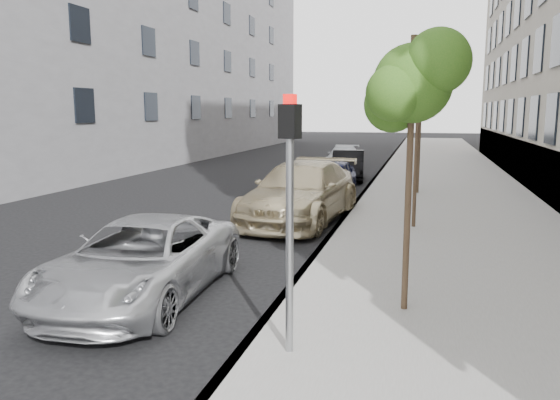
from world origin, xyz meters
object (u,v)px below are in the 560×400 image
at_px(sedan_black, 348,165).
at_px(sedan_rear, 343,156).
at_px(tree_near, 414,84).
at_px(sedan_blue, 332,177).
at_px(signal_pole, 290,196).
at_px(minivan, 142,259).
at_px(tree_mid, 421,70).
at_px(tree_far, 422,104).
at_px(suv, 301,192).

relative_size(sedan_black, sedan_rear, 1.00).
relative_size(tree_near, sedan_blue, 1.08).
bearing_deg(signal_pole, sedan_rear, 115.45).
height_order(signal_pole, minivan, signal_pole).
bearing_deg(tree_mid, sedan_blue, 118.16).
relative_size(sedan_blue, sedan_rear, 0.93).
bearing_deg(sedan_rear, sedan_blue, -85.35).
bearing_deg(sedan_black, sedan_rear, 94.42).
height_order(tree_mid, minivan, tree_mid).
distance_m(tree_far, sedan_rear, 11.87).
bearing_deg(tree_mid, tree_far, 90.00).
xyz_separation_m(tree_near, minivan, (-4.51, -0.23, -2.97)).
distance_m(tree_mid, sedan_rear, 18.06).
bearing_deg(tree_far, signal_pole, -95.42).
bearing_deg(sedan_blue, minivan, -94.14).
bearing_deg(tree_near, sedan_rear, 100.72).
height_order(tree_far, minivan, tree_far).
bearing_deg(minivan, sedan_black, 83.80).
bearing_deg(tree_mid, minivan, -123.84).
relative_size(tree_far, minivan, 0.85).
distance_m(tree_far, sedan_blue, 4.40).
xyz_separation_m(minivan, sedan_rear, (0.04, 23.83, -0.07)).
bearing_deg(sedan_black, minivan, -99.90).
height_order(signal_pole, sedan_rear, signal_pole).
height_order(tree_near, suv, tree_near).
height_order(tree_mid, tree_far, tree_mid).
bearing_deg(tree_mid, tree_near, -90.00).
bearing_deg(signal_pole, tree_far, 103.23).
bearing_deg(tree_far, sedan_rear, 112.86).
xyz_separation_m(signal_pole, minivan, (-3.09, 1.76, -1.52)).
xyz_separation_m(tree_near, sedan_rear, (-4.47, 23.60, -3.04)).
xyz_separation_m(suv, sedan_blue, (0.00, 5.58, -0.20)).
relative_size(tree_far, suv, 0.70).
distance_m(signal_pole, minivan, 3.86).
relative_size(tree_far, signal_pole, 1.26).
distance_m(tree_mid, sedan_black, 11.97).
bearing_deg(minivan, sedan_rear, 87.54).
height_order(tree_far, sedan_blue, tree_far).
distance_m(signal_pole, sedan_rear, 25.82).
relative_size(tree_near, sedan_black, 1.01).
height_order(tree_mid, signal_pole, tree_mid).
distance_m(tree_far, minivan, 14.27).
relative_size(signal_pole, suv, 0.55).
bearing_deg(suv, sedan_blue, 95.34).
bearing_deg(tree_near, minivan, -177.07).
relative_size(tree_mid, signal_pole, 1.49).
bearing_deg(tree_near, sedan_black, 100.81).
bearing_deg(sedan_blue, tree_mid, -60.75).
distance_m(minivan, sedan_black, 17.69).
xyz_separation_m(suv, sedan_rear, (-1.14, 16.47, -0.26)).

